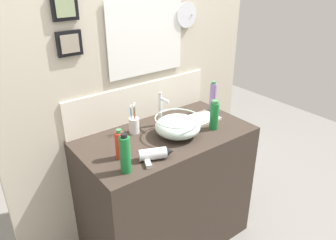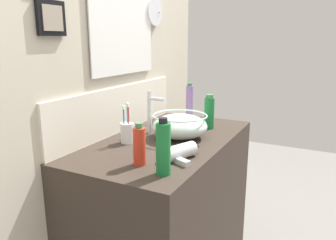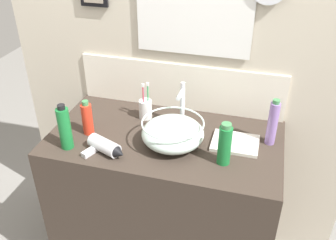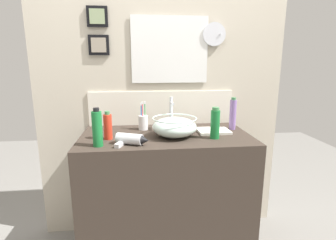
{
  "view_description": "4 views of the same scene",
  "coord_description": "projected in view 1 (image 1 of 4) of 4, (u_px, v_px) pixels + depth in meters",
  "views": [
    {
      "loc": [
        -1.12,
        -1.5,
        1.9
      ],
      "look_at": [
        0.02,
        0.0,
        1.0
      ],
      "focal_mm": 35.0,
      "sensor_mm": 36.0,
      "label": 1
    },
    {
      "loc": [
        -1.47,
        -0.77,
        1.41
      ],
      "look_at": [
        0.02,
        0.0,
        1.0
      ],
      "focal_mm": 35.0,
      "sensor_mm": 36.0,
      "label": 2
    },
    {
      "loc": [
        0.42,
        -1.46,
        1.93
      ],
      "look_at": [
        0.02,
        0.0,
        1.0
      ],
      "focal_mm": 40.0,
      "sensor_mm": 36.0,
      "label": 3
    },
    {
      "loc": [
        -0.17,
        -1.7,
        1.39
      ],
      "look_at": [
        0.02,
        0.0,
        1.0
      ],
      "focal_mm": 28.0,
      "sensor_mm": 36.0,
      "label": 4
    }
  ],
  "objects": [
    {
      "name": "glass_bowl_sink",
      "position": [
        178.0,
        126.0,
        2.08
      ],
      "size": [
        0.29,
        0.29,
        0.13
      ],
      "color": "silver",
      "rests_on": "vanity_counter"
    },
    {
      "name": "ground_plane",
      "position": [
        166.0,
        238.0,
        2.51
      ],
      "size": [
        6.0,
        6.0,
        0.0
      ],
      "primitive_type": "plane",
      "color": "gray"
    },
    {
      "name": "shampoo_bottle",
      "position": [
        120.0,
        145.0,
        1.83
      ],
      "size": [
        0.05,
        0.05,
        0.18
      ],
      "color": "red",
      "rests_on": "vanity_counter"
    },
    {
      "name": "vanity_counter",
      "position": [
        166.0,
        190.0,
        2.31
      ],
      "size": [
        1.13,
        0.61,
        0.9
      ],
      "primitive_type": "cube",
      "color": "#382D26",
      "rests_on": "ground"
    },
    {
      "name": "faucet",
      "position": [
        161.0,
        107.0,
        2.18
      ],
      "size": [
        0.02,
        0.11,
        0.24
      ],
      "color": "silver",
      "rests_on": "vanity_counter"
    },
    {
      "name": "spray_bottle",
      "position": [
        214.0,
        115.0,
        2.15
      ],
      "size": [
        0.06,
        0.06,
        0.2
      ],
      "color": "#197233",
      "rests_on": "vanity_counter"
    },
    {
      "name": "lotion_bottle",
      "position": [
        125.0,
        154.0,
        1.7
      ],
      "size": [
        0.06,
        0.06,
        0.23
      ],
      "color": "#197233",
      "rests_on": "vanity_counter"
    },
    {
      "name": "soap_dispenser",
      "position": [
        213.0,
        97.0,
        2.4
      ],
      "size": [
        0.05,
        0.05,
        0.23
      ],
      "color": "#8C6BB2",
      "rests_on": "vanity_counter"
    },
    {
      "name": "hand_towel",
      "position": [
        202.0,
        118.0,
        2.32
      ],
      "size": [
        0.22,
        0.17,
        0.02
      ],
      "primitive_type": "cube",
      "color": "silver",
      "rests_on": "vanity_counter"
    },
    {
      "name": "back_panel",
      "position": [
        136.0,
        64.0,
        2.19
      ],
      "size": [
        1.9,
        0.1,
        2.58
      ],
      "color": "beige",
      "rests_on": "ground"
    },
    {
      "name": "toothbrush_cup",
      "position": [
        134.0,
        125.0,
        2.12
      ],
      "size": [
        0.07,
        0.07,
        0.21
      ],
      "color": "white",
      "rests_on": "vanity_counter"
    },
    {
      "name": "hair_drier",
      "position": [
        155.0,
        154.0,
        1.84
      ],
      "size": [
        0.21,
        0.14,
        0.07
      ],
      "color": "silver",
      "rests_on": "vanity_counter"
    }
  ]
}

